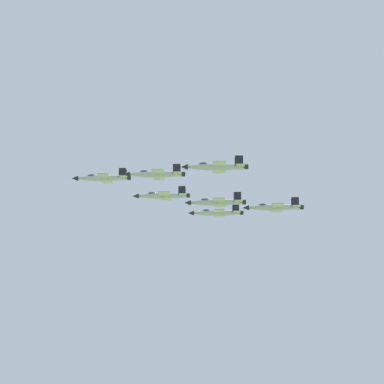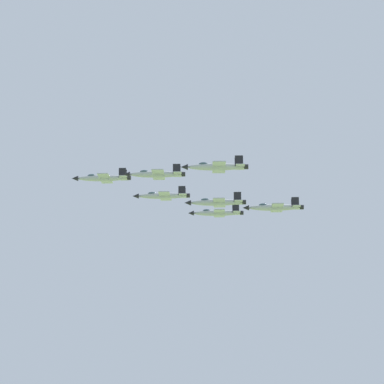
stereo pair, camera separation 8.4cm
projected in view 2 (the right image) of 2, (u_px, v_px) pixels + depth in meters
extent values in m
ellipsoid|color=#9EA3A8|center=(103.00, 178.00, 270.89)|extent=(9.17, 15.12, 2.05)
cone|color=black|center=(75.00, 178.00, 271.27)|extent=(2.49, 2.63, 1.74)
ellipsoid|color=#334751|center=(92.00, 176.00, 271.24)|extent=(2.63, 3.14, 1.20)
cube|color=#9EA3A8|center=(105.00, 178.00, 270.83)|extent=(11.80, 8.49, 0.21)
cube|color=black|center=(103.00, 174.00, 265.89)|extent=(2.22, 3.28, 0.25)
cube|color=black|center=(107.00, 183.00, 275.80)|extent=(2.22, 3.28, 0.25)
cube|color=#9EA3A8|center=(124.00, 178.00, 270.61)|extent=(6.01, 4.75, 0.21)
cube|color=black|center=(122.00, 172.00, 270.01)|extent=(1.29, 2.15, 2.96)
cube|color=black|center=(123.00, 174.00, 271.99)|extent=(1.29, 2.15, 2.96)
cylinder|color=black|center=(129.00, 178.00, 270.53)|extent=(1.80, 1.67, 1.44)
ellipsoid|color=#9EA3A8|center=(156.00, 174.00, 254.64)|extent=(9.38, 14.64, 2.01)
cone|color=black|center=(127.00, 174.00, 254.75)|extent=(2.47, 2.59, 1.71)
ellipsoid|color=#334751|center=(144.00, 172.00, 254.87)|extent=(2.62, 3.08, 1.17)
cube|color=#9EA3A8|center=(158.00, 175.00, 254.60)|extent=(11.50, 8.57, 0.20)
cube|color=black|center=(157.00, 170.00, 249.75)|extent=(2.25, 3.19, 0.24)
cube|color=black|center=(159.00, 179.00, 259.48)|extent=(2.25, 3.19, 0.24)
cube|color=#9EA3A8|center=(178.00, 174.00, 254.55)|extent=(5.88, 4.76, 0.20)
cube|color=black|center=(177.00, 169.00, 253.95)|extent=(1.32, 2.08, 2.90)
cube|color=black|center=(177.00, 170.00, 255.90)|extent=(1.32, 2.08, 2.90)
cylinder|color=black|center=(183.00, 174.00, 254.53)|extent=(1.77, 1.66, 1.41)
ellipsoid|color=#9EA3A8|center=(163.00, 196.00, 284.66)|extent=(9.32, 15.34, 2.08)
cone|color=black|center=(136.00, 196.00, 285.04)|extent=(2.53, 2.67, 1.77)
ellipsoid|color=#334751|center=(152.00, 194.00, 285.01)|extent=(2.67, 3.19, 1.22)
cube|color=#9EA3A8|center=(165.00, 196.00, 284.60)|extent=(11.98, 8.63, 0.21)
cube|color=black|center=(164.00, 192.00, 279.58)|extent=(2.26, 3.33, 0.25)
cube|color=black|center=(166.00, 200.00, 289.65)|extent=(2.26, 3.33, 0.25)
cube|color=#9EA3A8|center=(183.00, 196.00, 284.38)|extent=(6.11, 4.82, 0.21)
cube|color=black|center=(182.00, 190.00, 283.77)|extent=(1.31, 2.18, 3.01)
cube|color=black|center=(182.00, 192.00, 285.78)|extent=(1.31, 2.18, 3.01)
cylinder|color=black|center=(188.00, 196.00, 284.30)|extent=(1.83, 1.70, 1.46)
ellipsoid|color=#9EA3A8|center=(216.00, 167.00, 238.61)|extent=(9.54, 14.98, 2.05)
cone|color=black|center=(184.00, 167.00, 238.76)|extent=(2.52, 2.64, 1.75)
ellipsoid|color=#334751|center=(203.00, 164.00, 238.86)|extent=(2.67, 3.14, 1.20)
cube|color=#9EA3A8|center=(219.00, 167.00, 238.57)|extent=(11.76, 8.72, 0.21)
cube|color=black|center=(219.00, 162.00, 233.62)|extent=(2.29, 3.26, 0.25)
cube|color=black|center=(219.00, 172.00, 243.55)|extent=(2.29, 3.26, 0.25)
cube|color=#9EA3A8|center=(240.00, 167.00, 238.50)|extent=(6.01, 4.85, 0.21)
cube|color=black|center=(239.00, 161.00, 237.89)|extent=(1.35, 2.13, 2.97)
cube|color=black|center=(239.00, 163.00, 239.88)|extent=(1.35, 2.13, 2.97)
cylinder|color=black|center=(246.00, 167.00, 238.47)|extent=(1.81, 1.70, 1.44)
ellipsoid|color=#9EA3A8|center=(217.00, 213.00, 298.33)|extent=(9.62, 15.43, 2.11)
cone|color=black|center=(191.00, 213.00, 298.58)|extent=(2.57, 2.70, 1.79)
ellipsoid|color=#334751|center=(207.00, 211.00, 298.63)|extent=(2.72, 3.22, 1.23)
cube|color=#9EA3A8|center=(219.00, 213.00, 298.27)|extent=(12.08, 8.84, 0.21)
cube|color=black|center=(219.00, 210.00, 293.20)|extent=(2.32, 3.36, 0.25)
cube|color=black|center=(219.00, 217.00, 303.38)|extent=(2.32, 3.36, 0.25)
cube|color=#9EA3A8|center=(237.00, 213.00, 298.14)|extent=(6.17, 4.93, 0.21)
cube|color=black|center=(236.00, 208.00, 297.51)|extent=(1.36, 2.19, 3.04)
cube|color=black|center=(236.00, 209.00, 299.55)|extent=(1.36, 2.19, 3.04)
cylinder|color=black|center=(242.00, 213.00, 298.09)|extent=(1.85, 1.73, 1.47)
ellipsoid|color=#9EA3A8|center=(217.00, 202.00, 267.65)|extent=(9.30, 15.50, 2.10)
cone|color=black|center=(188.00, 203.00, 268.09)|extent=(2.55, 2.68, 1.79)
ellipsoid|color=#334751|center=(205.00, 200.00, 268.03)|extent=(2.68, 3.21, 1.23)
cube|color=#9EA3A8|center=(219.00, 203.00, 267.58)|extent=(12.09, 8.63, 0.21)
cube|color=black|center=(219.00, 198.00, 262.52)|extent=(2.26, 3.36, 0.25)
cube|color=black|center=(220.00, 207.00, 272.67)|extent=(2.26, 3.36, 0.25)
cube|color=#9EA3A8|center=(239.00, 202.00, 267.32)|extent=(6.16, 4.83, 0.21)
cube|color=black|center=(237.00, 197.00, 266.70)|extent=(1.31, 2.21, 3.03)
cube|color=black|center=(237.00, 198.00, 268.73)|extent=(1.31, 2.21, 3.03)
cylinder|color=black|center=(244.00, 202.00, 267.23)|extent=(1.84, 1.71, 1.47)
ellipsoid|color=#9EA3A8|center=(275.00, 207.00, 266.63)|extent=(9.15, 15.28, 2.07)
cone|color=black|center=(246.00, 208.00, 267.07)|extent=(2.51, 2.64, 1.76)
ellipsoid|color=#334751|center=(263.00, 205.00, 267.00)|extent=(2.63, 3.16, 1.21)
cube|color=#9EA3A8|center=(277.00, 208.00, 266.56)|extent=(11.91, 8.49, 0.21)
cube|color=black|center=(278.00, 204.00, 261.58)|extent=(2.22, 3.31, 0.25)
cube|color=black|center=(276.00, 211.00, 271.57)|extent=(2.22, 3.31, 0.25)
cube|color=#9EA3A8|center=(296.00, 207.00, 266.29)|extent=(6.06, 4.76, 0.21)
cube|color=black|center=(295.00, 202.00, 265.69)|extent=(1.29, 2.17, 2.99)
cube|color=black|center=(295.00, 203.00, 267.69)|extent=(1.29, 2.17, 2.99)
cylinder|color=black|center=(302.00, 207.00, 266.21)|extent=(1.81, 1.68, 1.45)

